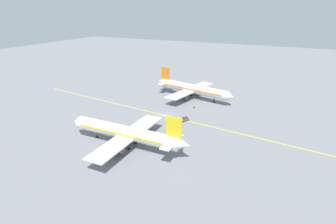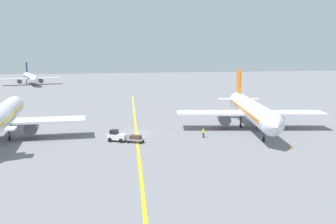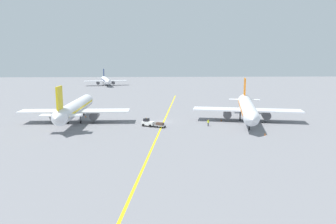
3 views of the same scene
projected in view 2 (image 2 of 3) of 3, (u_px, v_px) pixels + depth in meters
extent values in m
plane|color=slate|center=(136.00, 133.00, 71.23)|extent=(400.00, 400.00, 0.00)
cube|color=yellow|center=(136.00, 133.00, 71.23)|extent=(14.33, 119.24, 0.01)
cylinder|color=white|center=(0.00, 117.00, 66.21)|extent=(3.60, 30.00, 3.60)
cone|color=white|center=(16.00, 104.00, 81.85)|extent=(3.42, 2.40, 3.42)
cube|color=yellow|center=(0.00, 116.00, 66.19)|extent=(3.64, 27.00, 0.50)
cylinder|color=#4C4C51|center=(31.00, 128.00, 66.62)|extent=(2.20, 3.20, 2.20)
cylinder|color=#4C4C51|center=(11.00, 121.00, 75.84)|extent=(0.36, 0.36, 2.00)
cylinder|color=black|center=(11.00, 126.00, 76.00)|extent=(0.28, 0.80, 0.80)
cylinder|color=#4C4C51|center=(9.00, 132.00, 64.99)|extent=(0.36, 0.36, 2.00)
cylinder|color=black|center=(10.00, 138.00, 65.15)|extent=(0.28, 0.80, 0.80)
cylinder|color=silver|center=(252.00, 110.00, 73.67)|extent=(9.91, 30.08, 3.60)
cone|color=silver|center=(275.00, 126.00, 57.66)|extent=(3.85, 3.07, 3.42)
cone|color=silver|center=(236.00, 98.00, 89.93)|extent=(3.63, 3.58, 3.06)
cube|color=orange|center=(252.00, 109.00, 73.65)|extent=(9.31, 27.16, 0.50)
cube|color=silver|center=(250.00, 113.00, 74.77)|extent=(28.47, 11.04, 0.36)
cylinder|color=#4C4C51|center=(276.00, 119.00, 74.97)|extent=(2.83, 3.60, 2.20)
cylinder|color=#4C4C51|center=(224.00, 119.00, 74.94)|extent=(2.83, 3.60, 2.20)
cube|color=orange|center=(239.00, 81.00, 86.85)|extent=(1.20, 3.98, 5.00)
cube|color=silver|center=(239.00, 99.00, 86.95)|extent=(9.30, 4.26, 0.24)
cylinder|color=#4C4C51|center=(264.00, 133.00, 64.55)|extent=(0.36, 0.36, 2.00)
cylinder|color=black|center=(264.00, 139.00, 64.70)|extent=(0.44, 0.84, 0.80)
cylinder|color=#4C4C51|center=(257.00, 121.00, 76.02)|extent=(0.36, 0.36, 2.00)
cylinder|color=black|center=(257.00, 126.00, 76.17)|extent=(0.44, 0.84, 0.80)
cylinder|color=#4C4C51|center=(241.00, 121.00, 76.01)|extent=(0.36, 0.36, 2.00)
cylinder|color=black|center=(241.00, 126.00, 76.16)|extent=(0.44, 0.84, 0.80)
cylinder|color=white|center=(30.00, 77.00, 172.60)|extent=(9.33, 27.02, 3.24)
cone|color=white|center=(35.00, 79.00, 159.62)|extent=(3.49, 2.81, 3.08)
cone|color=white|center=(26.00, 75.00, 185.79)|extent=(3.30, 3.26, 2.75)
cube|color=#0F1E51|center=(30.00, 77.00, 172.58)|extent=(8.75, 24.41, 0.45)
cube|color=white|center=(30.00, 79.00, 173.51)|extent=(25.60, 10.32, 0.32)
cylinder|color=#4C4C51|center=(41.00, 81.00, 175.61)|extent=(2.59, 3.26, 1.98)
cylinder|color=#4C4C51|center=(19.00, 81.00, 171.75)|extent=(2.59, 3.26, 1.98)
cube|color=#0F1E51|center=(27.00, 67.00, 183.23)|extent=(1.14, 3.58, 4.50)
cube|color=white|center=(27.00, 75.00, 183.37)|extent=(8.38, 3.96, 0.22)
cylinder|color=#4C4C51|center=(33.00, 84.00, 165.24)|extent=(0.32, 0.32, 1.80)
cylinder|color=black|center=(33.00, 86.00, 165.38)|extent=(0.41, 0.76, 0.72)
cylinder|color=#4C4C51|center=(33.00, 82.00, 175.16)|extent=(0.32, 0.32, 1.80)
cylinder|color=black|center=(34.00, 84.00, 175.29)|extent=(0.41, 0.76, 0.72)
cylinder|color=#4C4C51|center=(27.00, 82.00, 173.92)|extent=(0.32, 0.32, 1.80)
cylinder|color=black|center=(27.00, 84.00, 174.06)|extent=(0.41, 0.76, 0.72)
cube|color=white|center=(117.00, 137.00, 64.54)|extent=(3.35, 2.76, 0.90)
cube|color=black|center=(114.00, 132.00, 64.57)|extent=(1.58, 1.65, 0.70)
sphere|color=orange|center=(114.00, 129.00, 64.51)|extent=(0.16, 0.16, 0.16)
cylinder|color=black|center=(110.00, 140.00, 64.17)|extent=(0.73, 0.56, 0.70)
cylinder|color=black|center=(114.00, 138.00, 65.60)|extent=(0.73, 0.56, 0.70)
cylinder|color=black|center=(121.00, 141.00, 63.63)|extent=(0.73, 0.56, 0.70)
cylinder|color=black|center=(124.00, 139.00, 65.05)|extent=(0.73, 0.56, 0.70)
cube|color=gray|center=(135.00, 139.00, 63.69)|extent=(2.95, 2.48, 0.20)
cube|color=#4C382D|center=(135.00, 137.00, 63.63)|extent=(2.13, 1.86, 0.60)
cylinder|color=black|center=(128.00, 142.00, 63.43)|extent=(0.45, 0.33, 0.44)
cylinder|color=black|center=(131.00, 140.00, 64.63)|extent=(0.45, 0.33, 0.44)
cylinder|color=black|center=(140.00, 143.00, 62.85)|extent=(0.45, 0.33, 0.44)
cylinder|color=black|center=(143.00, 141.00, 64.05)|extent=(0.45, 0.33, 0.44)
cylinder|color=#23232D|center=(204.00, 135.00, 67.32)|extent=(0.16, 0.16, 0.85)
cylinder|color=#23232D|center=(203.00, 135.00, 67.48)|extent=(0.16, 0.16, 0.85)
cube|color=#CCD819|center=(203.00, 131.00, 67.29)|extent=(0.34, 0.42, 0.60)
cylinder|color=#CCD819|center=(204.00, 131.00, 67.10)|extent=(0.10, 0.10, 0.55)
cylinder|color=#CCD819|center=(203.00, 131.00, 67.49)|extent=(0.10, 0.10, 0.55)
sphere|color=#9E7051|center=(204.00, 129.00, 67.23)|extent=(0.22, 0.22, 0.22)
cone|color=orange|center=(216.00, 128.00, 74.49)|extent=(0.32, 0.32, 0.55)
cone|color=orange|center=(15.00, 129.00, 73.47)|extent=(0.32, 0.32, 0.55)
cone|color=orange|center=(291.00, 147.00, 59.86)|extent=(0.32, 0.32, 0.55)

